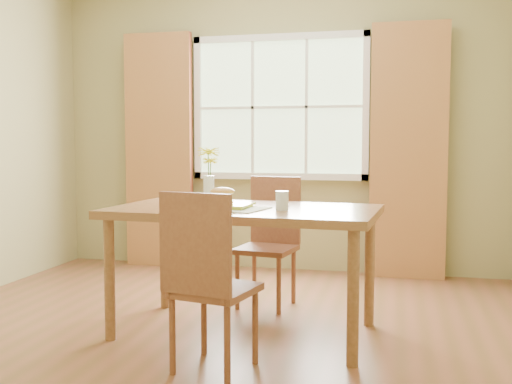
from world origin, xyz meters
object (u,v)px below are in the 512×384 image
object	(u,v)px
water_glass	(282,201)
croissant_sandwich	(222,197)
chair_far	(270,235)
flower_vase	(209,170)
dining_table	(244,220)
chair_near	(207,275)

from	to	relation	value
water_glass	croissant_sandwich	bearing A→B (deg)	178.47
chair_far	flower_vase	world-z (taller)	flower_vase
dining_table	water_glass	size ratio (longest dim) A/B	14.67
water_glass	flower_vase	size ratio (longest dim) A/B	0.31
croissant_sandwich	flower_vase	xyz separation A→B (m)	(-0.19, 0.32, 0.15)
chair_far	flower_vase	distance (m)	0.75
dining_table	croissant_sandwich	bearing A→B (deg)	-135.82
dining_table	chair_far	bearing A→B (deg)	92.88
dining_table	flower_vase	xyz separation A→B (m)	(-0.30, 0.23, 0.30)
dining_table	water_glass	bearing A→B (deg)	-18.52
chair_far	flower_vase	xyz separation A→B (m)	(-0.31, -0.47, 0.49)
flower_vase	croissant_sandwich	bearing A→B (deg)	-60.07
dining_table	croissant_sandwich	world-z (taller)	croissant_sandwich
water_glass	flower_vase	bearing A→B (deg)	148.94
chair_far	flower_vase	size ratio (longest dim) A/B	2.53
flower_vase	water_glass	bearing A→B (deg)	-31.06
croissant_sandwich	dining_table	bearing A→B (deg)	23.26
chair_near	dining_table	bearing A→B (deg)	100.63
croissant_sandwich	flower_vase	bearing A→B (deg)	102.94
water_glass	chair_near	bearing A→B (deg)	-114.56
chair_far	water_glass	world-z (taller)	chair_far
chair_far	croissant_sandwich	xyz separation A→B (m)	(-0.13, -0.79, 0.35)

